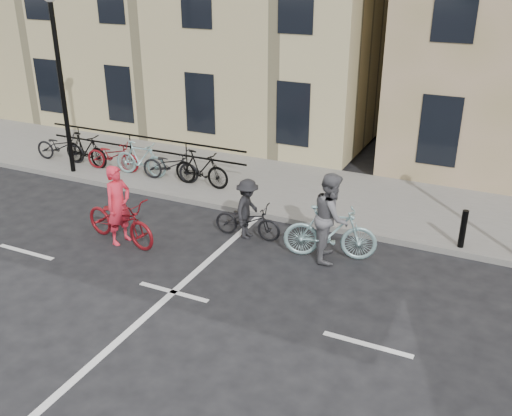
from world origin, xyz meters
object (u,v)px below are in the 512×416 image
at_px(lamp_post, 58,61).
at_px(cyclist_dark, 248,215).
at_px(cyclist_pink, 120,216).
at_px(cyclist_grey, 331,225).

bearing_deg(lamp_post, cyclist_dark, -12.64).
relative_size(cyclist_pink, cyclist_grey, 1.03).
height_order(lamp_post, cyclist_grey, lamp_post).
distance_m(lamp_post, cyclist_grey, 9.41).
xyz_separation_m(cyclist_pink, cyclist_dark, (2.59, 1.50, -0.08)).
bearing_deg(cyclist_dark, cyclist_pink, 116.91).
distance_m(lamp_post, cyclist_dark, 7.51).
bearing_deg(cyclist_pink, cyclist_dark, -49.89).
distance_m(lamp_post, cyclist_pink, 5.87).
xyz_separation_m(cyclist_grey, cyclist_dark, (-2.11, 0.14, -0.23)).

